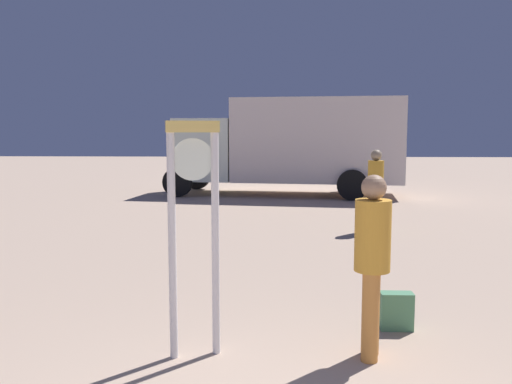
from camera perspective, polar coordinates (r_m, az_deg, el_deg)
The scene contains 5 objects.
standing_clock at distance 4.72m, azimuth -6.68°, elevation -2.43°, with size 0.47×0.21×2.10m.
person_near_clock at distance 4.81m, azimuth 12.30°, elevation -6.80°, with size 0.31×0.31×1.64m.
backpack at distance 5.75m, azimuth 14.74°, elevation -12.21°, with size 0.33×0.20×0.38m.
person_distant at distance 10.96m, azimuth 12.64°, elevation 0.64°, with size 0.32×0.32×1.65m.
box_truck_near at distance 16.90m, azimuth 4.06°, elevation 5.25°, with size 7.48×3.21×3.01m.
Camera 1 is at (-0.03, -2.09, 2.01)m, focal length 37.46 mm.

